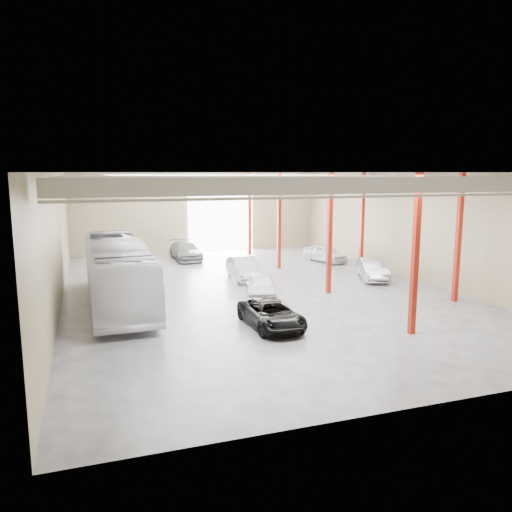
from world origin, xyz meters
TOP-DOWN VIEW (x-y plane):
  - depot_shell at (0.13, 0.48)m, footprint 22.12×32.12m
  - coach_bus at (-8.08, -0.84)m, footprint 3.14×12.69m
  - black_sedan at (-1.73, -7.17)m, footprint 2.19×4.53m
  - car_row_a at (-0.39, -1.97)m, footprint 2.85×4.45m
  - car_row_b at (0.23, 3.23)m, footprint 1.81×4.57m
  - car_row_c at (-2.00, 12.00)m, footprint 2.14×5.03m
  - car_right_near at (8.24, 0.37)m, footprint 2.80×4.45m
  - car_right_far at (8.30, 7.46)m, footprint 2.66×4.28m

SIDE VIEW (x-z plane):
  - black_sedan at x=-1.73m, z-range 0.00..1.24m
  - car_right_far at x=8.30m, z-range 0.00..1.36m
  - car_right_near at x=8.24m, z-range 0.00..1.39m
  - car_row_a at x=-0.39m, z-range 0.00..1.41m
  - car_row_c at x=-2.00m, z-range 0.00..1.45m
  - car_row_b at x=0.23m, z-range 0.00..1.48m
  - coach_bus at x=-8.08m, z-range 0.00..3.52m
  - depot_shell at x=0.13m, z-range 1.44..8.51m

